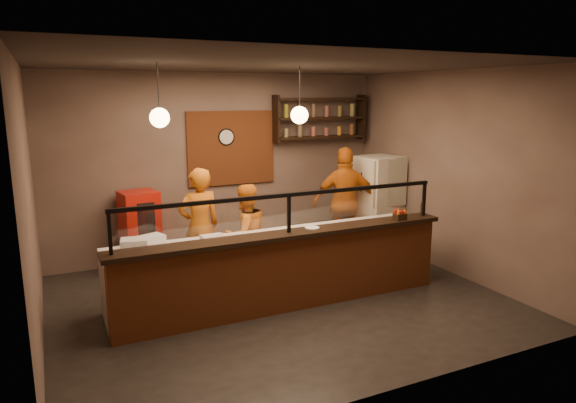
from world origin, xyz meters
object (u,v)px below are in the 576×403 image
cook_right (345,203)px  fridge (378,204)px  cook_left (200,227)px  cook_mid (245,235)px  pepper_mill (422,209)px  wall_clock (226,137)px  pizza_dough (284,232)px  condiment_caddy (400,216)px  red_cooler (140,231)px

cook_right → fridge: bearing=-154.6°
cook_right → cook_left: bearing=26.2°
cook_mid → pepper_mill: (2.39, -1.10, 0.40)m
wall_clock → pepper_mill: bearing=-52.7°
wall_clock → pizza_dough: bearing=-87.9°
pepper_mill → condiment_caddy: bearing=-172.0°
condiment_caddy → pepper_mill: (0.45, 0.06, 0.06)m
pepper_mill → cook_left: bearing=154.5°
cook_right → condiment_caddy: bearing=107.4°
fridge → condiment_caddy: fridge is taller
condiment_caddy → wall_clock: bearing=120.3°
cook_mid → red_cooler: cook_mid is taller
cook_right → condiment_caddy: 1.70m
fridge → pepper_mill: bearing=-112.9°
cook_right → wall_clock: bearing=-10.2°
cook_mid → pizza_dough: cook_mid is taller
cook_mid → condiment_caddy: bearing=137.8°
wall_clock → pepper_mill: 3.59m
pepper_mill → cook_mid: bearing=155.4°
cook_left → cook_mid: size_ratio=1.16×
pizza_dough → cook_mid: bearing=123.9°
red_cooler → pepper_mill: size_ratio=6.31×
cook_left → condiment_caddy: cook_left is taller
cook_right → condiment_caddy: (-0.14, -1.69, 0.13)m
fridge → wall_clock: bearing=147.2°
wall_clock → cook_mid: wall_clock is taller
fridge → pizza_dough: bearing=-164.4°
cook_mid → pepper_mill: size_ratio=7.40×
cook_left → condiment_caddy: 2.96m
cook_mid → cook_right: (2.08, 0.53, 0.20)m
wall_clock → condiment_caddy: 3.41m
wall_clock → cook_mid: bearing=-100.1°
cook_right → red_cooler: cook_right is taller
fridge → pizza_dough: fridge is taller
fridge → red_cooler: 4.18m
cook_mid → pizza_dough: size_ratio=3.39×
wall_clock → pepper_mill: size_ratio=1.44×
fridge → cook_mid: bearing=-177.8°
wall_clock → cook_right: 2.39m
red_cooler → condiment_caddy: (3.25, -2.51, 0.45)m
fridge → cook_right: bearing=173.9°
condiment_caddy → pepper_mill: pepper_mill is taller
red_cooler → pepper_mill: bearing=-42.5°
cook_left → red_cooler: cook_left is taller
condiment_caddy → red_cooler: bearing=142.4°
cook_left → cook_right: 2.69m
pizza_dough → pepper_mill: pepper_mill is taller
cook_mid → cook_right: cook_right is taller
red_cooler → fridge: bearing=-19.7°
cook_right → fridge: cook_right is taller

